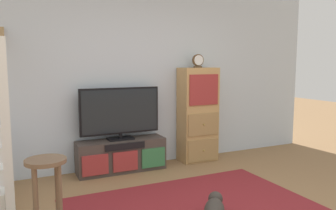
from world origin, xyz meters
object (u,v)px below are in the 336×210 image
at_px(media_console, 121,155).
at_px(side_cabinet, 198,115).
at_px(bar_stool_near, 46,181).
at_px(desk_clock, 198,61).
at_px(television, 120,112).
at_px(dog, 214,210).

bearing_deg(media_console, side_cabinet, 0.46).
xyz_separation_m(side_cabinet, bar_stool_near, (-2.42, -1.62, -0.18)).
bearing_deg(side_cabinet, desk_clock, -140.62).
xyz_separation_m(side_cabinet, desk_clock, (-0.02, -0.01, 0.84)).
xyz_separation_m(media_console, bar_stool_near, (-1.15, -1.61, 0.32)).
distance_m(media_console, television, 0.62).
relative_size(media_console, side_cabinet, 0.85).
height_order(media_console, television, television).
bearing_deg(desk_clock, media_console, 179.78).
bearing_deg(bar_stool_near, desk_clock, 33.76).
relative_size(television, dog, 2.39).
bearing_deg(television, media_console, -90.00).
bearing_deg(dog, bar_stool_near, 169.99).
relative_size(media_console, desk_clock, 6.15).
bearing_deg(bar_stool_near, dog, -10.01).
bearing_deg(dog, side_cabinet, 64.26).
height_order(side_cabinet, dog, side_cabinet).
distance_m(television, desk_clock, 1.44).
relative_size(media_console, dog, 2.62).
bearing_deg(bar_stool_near, side_cabinet, 33.81).
bearing_deg(bar_stool_near, television, 54.72).
bearing_deg(television, dog, -79.45).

